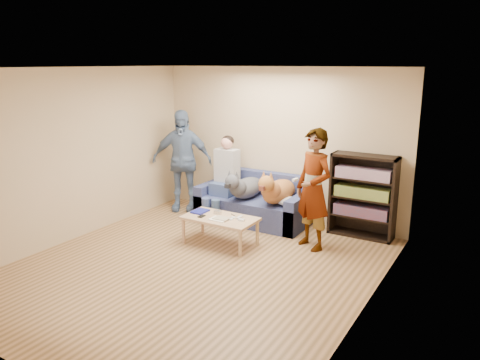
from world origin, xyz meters
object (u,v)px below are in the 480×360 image
Objects in this scene: person_standing_left at (182,161)px; sofa at (254,205)px; notebook_blue at (200,211)px; camera_silver at (218,212)px; person_standing_right at (314,189)px; dog_tan at (277,190)px; bookshelf at (363,194)px; person_seated at (224,175)px; coffee_table at (220,220)px; dog_gray at (245,187)px.

sofa is (1.44, 0.12, -0.65)m from person_standing_left.
person_standing_left is at bearing 137.60° from notebook_blue.
sofa reaches higher than camera_silver.
dog_tan is at bearing 176.91° from person_standing_right.
dog_tan is 0.90× the size of bookshelf.
bookshelf reaches higher than dog_tan.
notebook_blue is at bearing -78.32° from person_seated.
person_seated reaches higher than coffee_table.
dog_tan is 1.06× the size of coffee_table.
dog_gray is at bearing 99.61° from coffee_table.
coffee_table is at bearing -111.53° from dog_tan.
camera_silver is at bearing 135.00° from coffee_table.
notebook_blue is 0.24× the size of coffee_table.
dog_tan reaches higher than sofa.
person_standing_left is at bearing 178.16° from dog_gray.
dog_tan reaches higher than coffee_table.
person_standing_right is at bearing -119.76° from bookshelf.
sofa is at bearing -21.01° from person_standing_left.
person_standing_right reaches higher than sofa.
camera_silver is at bearing -92.10° from sofa.
person_standing_right is 16.10× the size of camera_silver.
dog_gray is 1.07m from coffee_table.
person_seated is at bearing 119.74° from coffee_table.
coffee_table is (-1.23, -0.58, -0.51)m from person_standing_right.
person_standing_right is 1.43× the size of dog_gray.
dog_gray is at bearing -170.84° from person_standing_right.
notebook_blue is at bearing -165.96° from camera_silver.
bookshelf is at bearing 8.79° from person_seated.
bookshelf is at bearing 16.12° from dog_tan.
dog_gray is (1.35, -0.04, -0.30)m from person_standing_left.
person_standing_right is at bearing 18.01° from notebook_blue.
sofa is at bearing -172.60° from bookshelf.
sofa is 1.53× the size of dog_gray.
sofa is at bearing 93.85° from coffee_table.
person_seated reaches higher than bookshelf.
coffee_table is (0.12, -0.12, -0.07)m from camera_silver.
sofa is at bearing -178.24° from person_standing_right.
person_standing_right is 1.57m from sofa.
person_standing_left is 1.38m from dog_gray.
dog_tan reaches higher than notebook_blue.
person_standing_left reaches higher than notebook_blue.
sofa is 1.20m from coffee_table.
notebook_blue is 2.36× the size of camera_silver.
person_standing_left is 1.68× the size of coffee_table.
dog_gray is at bearing -168.07° from bookshelf.
coffee_table is at bearing -60.26° from person_seated.
coffee_table is at bearing -7.13° from notebook_blue.
notebook_blue is (-1.63, -0.53, -0.45)m from person_standing_right.
camera_silver is 0.06× the size of sofa.
person_standing_right is at bearing -25.03° from sofa.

